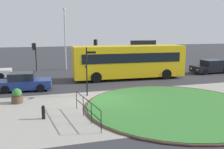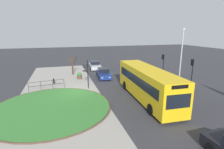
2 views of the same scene
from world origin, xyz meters
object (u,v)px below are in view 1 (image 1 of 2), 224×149
(signpost_directional, at_px, (87,68))
(billboard_left, at_px, (143,49))
(bus_yellow, at_px, (129,61))
(planter_near_signpost, at_px, (17,96))
(car_trailing, at_px, (24,82))
(lamppost_tall, at_px, (65,37))
(traffic_light_near, at_px, (96,47))
(bollard_foreground, at_px, (43,112))
(car_far_lane, at_px, (211,67))
(traffic_light_far, at_px, (34,51))

(signpost_directional, bearing_deg, billboard_left, 53.05)
(bus_yellow, bearing_deg, planter_near_signpost, -147.18)
(car_trailing, bearing_deg, lamppost_tall, 71.04)
(lamppost_tall, bearing_deg, billboard_left, 2.33)
(traffic_light_near, xyz_separation_m, lamppost_tall, (-3.50, 1.03, 1.26))
(billboard_left, bearing_deg, car_trailing, -142.60)
(signpost_directional, distance_m, planter_near_signpost, 5.00)
(traffic_light_near, relative_size, lamppost_tall, 0.50)
(lamppost_tall, height_order, planter_near_signpost, lamppost_tall)
(lamppost_tall, relative_size, planter_near_signpost, 7.35)
(billboard_left, distance_m, planter_near_signpost, 20.62)
(lamppost_tall, height_order, billboard_left, lamppost_tall)
(signpost_directional, relative_size, traffic_light_near, 0.97)
(bollard_foreground, height_order, planter_near_signpost, planter_near_signpost)
(bollard_foreground, bearing_deg, traffic_light_near, 67.87)
(car_trailing, bearing_deg, car_far_lane, 12.69)
(car_trailing, bearing_deg, traffic_light_near, 53.49)
(car_far_lane, distance_m, planter_near_signpost, 20.77)
(car_trailing, height_order, lamppost_tall, lamppost_tall)
(car_far_lane, xyz_separation_m, traffic_light_far, (-18.72, 6.76, 1.73))
(car_trailing, height_order, billboard_left, billboard_left)
(bus_yellow, height_order, billboard_left, billboard_left)
(car_far_lane, height_order, billboard_left, billboard_left)
(traffic_light_near, bearing_deg, billboard_left, -154.91)
(car_far_lane, height_order, car_trailing, car_far_lane)
(bus_yellow, distance_m, planter_near_signpost, 11.47)
(bollard_foreground, distance_m, bus_yellow, 12.53)
(traffic_light_near, relative_size, billboard_left, 0.99)
(traffic_light_near, height_order, billboard_left, traffic_light_near)
(bus_yellow, relative_size, billboard_left, 2.98)
(car_far_lane, xyz_separation_m, lamppost_tall, (-15.13, 7.29, 3.24))
(traffic_light_near, xyz_separation_m, billboard_left, (6.82, 1.45, -0.41))
(bollard_foreground, relative_size, planter_near_signpost, 0.77)
(car_far_lane, xyz_separation_m, planter_near_signpost, (-19.77, -6.37, -0.22))
(signpost_directional, xyz_separation_m, lamppost_tall, (-0.08, 13.19, 1.87))
(signpost_directional, bearing_deg, car_trailing, 145.36)
(bus_yellow, bearing_deg, car_trailing, -164.62)
(traffic_light_far, bearing_deg, car_trailing, 70.59)
(signpost_directional, xyz_separation_m, billboard_left, (10.24, 13.61, 0.19))
(car_far_lane, distance_m, traffic_light_near, 13.35)
(traffic_light_near, bearing_deg, bus_yellow, 116.95)
(lamppost_tall, bearing_deg, bus_yellow, -56.64)
(bus_yellow, bearing_deg, bollard_foreground, -129.18)
(bollard_foreground, bearing_deg, car_far_lane, 28.58)
(car_trailing, distance_m, billboard_left, 18.15)
(bollard_foreground, relative_size, billboard_left, 0.21)
(bollard_foreground, xyz_separation_m, car_trailing, (-1.31, 7.11, 0.27))
(car_trailing, bearing_deg, planter_near_signpost, -89.56)
(car_trailing, distance_m, traffic_light_far, 9.76)
(signpost_directional, height_order, planter_near_signpost, signpost_directional)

